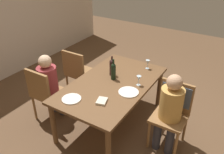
% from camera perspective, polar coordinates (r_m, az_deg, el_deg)
% --- Properties ---
extents(ground_plane, '(10.00, 10.00, 0.00)m').
position_cam_1_polar(ground_plane, '(3.84, 0.00, -10.73)').
color(ground_plane, brown).
extents(dining_table, '(1.75, 1.03, 0.72)m').
position_cam_1_polar(dining_table, '(3.45, 0.00, -2.54)').
color(dining_table, brown).
rests_on(dining_table, ground_plane).
extents(chair_far_left, '(0.44, 0.44, 0.92)m').
position_cam_1_polar(chair_far_left, '(3.71, -15.91, -3.42)').
color(chair_far_left, olive).
rests_on(chair_far_left, ground_plane).
extents(chair_near, '(0.46, 0.44, 0.92)m').
position_cam_1_polar(chair_near, '(3.29, 14.67, -6.64)').
color(chair_near, olive).
rests_on(chair_near, ground_plane).
extents(chair_far_right, '(0.44, 0.44, 0.92)m').
position_cam_1_polar(chair_far_right, '(4.19, -8.24, 1.53)').
color(chair_far_right, olive).
rests_on(chair_far_right, ground_plane).
extents(person_woman_host, '(0.34, 0.29, 1.10)m').
position_cam_1_polar(person_woman_host, '(3.72, -14.91, -1.25)').
color(person_woman_host, '#33333D').
rests_on(person_woman_host, ground_plane).
extents(person_man_bearded, '(0.34, 0.30, 1.12)m').
position_cam_1_polar(person_man_bearded, '(3.14, 13.90, -7.27)').
color(person_man_bearded, '#33333D').
rests_on(person_man_bearded, ground_plane).
extents(wine_bottle_tall_green, '(0.08, 0.08, 0.31)m').
position_cam_1_polar(wine_bottle_tall_green, '(3.56, 0.00, 2.50)').
color(wine_bottle_tall_green, black).
rests_on(wine_bottle_tall_green, dining_table).
extents(wine_bottle_dark_red, '(0.07, 0.07, 0.33)m').
position_cam_1_polar(wine_bottle_dark_red, '(3.44, 0.34, 1.51)').
color(wine_bottle_dark_red, black).
rests_on(wine_bottle_dark_red, dining_table).
extents(wine_glass_near_left, '(0.07, 0.07, 0.15)m').
position_cam_1_polar(wine_glass_near_left, '(3.33, 6.52, -0.39)').
color(wine_glass_near_left, silver).
rests_on(wine_glass_near_left, dining_table).
extents(wine_glass_centre, '(0.07, 0.07, 0.15)m').
position_cam_1_polar(wine_glass_centre, '(3.80, 8.64, 3.47)').
color(wine_glass_centre, silver).
rests_on(wine_glass_centre, dining_table).
extents(dinner_plate_host, '(0.25, 0.25, 0.01)m').
position_cam_1_polar(dinner_plate_host, '(3.11, -9.80, -5.25)').
color(dinner_plate_host, white).
rests_on(dinner_plate_host, dining_table).
extents(dinner_plate_guest_left, '(0.28, 0.28, 0.01)m').
position_cam_1_polar(dinner_plate_guest_left, '(3.21, 4.04, -3.67)').
color(dinner_plate_guest_left, white).
rests_on(dinner_plate_guest_left, dining_table).
extents(folded_napkin, '(0.19, 0.16, 0.03)m').
position_cam_1_polar(folded_napkin, '(3.02, -2.49, -5.85)').
color(folded_napkin, beige).
rests_on(folded_napkin, dining_table).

